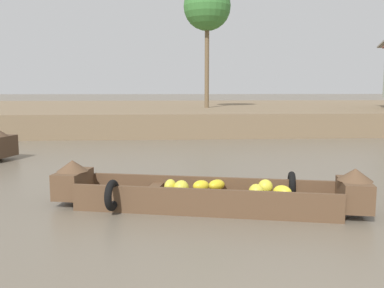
# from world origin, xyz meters

# --- Properties ---
(ground_plane) EXTENTS (300.00, 300.00, 0.00)m
(ground_plane) POSITION_xyz_m (0.00, 10.00, 0.00)
(ground_plane) COLOR #665B4C
(riverbank_strip) EXTENTS (160.00, 20.00, 1.03)m
(riverbank_strip) POSITION_xyz_m (0.00, 24.68, 0.51)
(riverbank_strip) COLOR #756047
(riverbank_strip) RESTS_ON ground
(banana_boat) EXTENTS (5.44, 2.02, 0.78)m
(banana_boat) POSITION_xyz_m (-0.13, 4.86, 0.26)
(banana_boat) COLOR brown
(banana_boat) RESTS_ON ground
(palm_tree_near) EXTENTS (2.54, 2.54, 6.68)m
(palm_tree_near) POSITION_xyz_m (1.43, 20.77, 6.39)
(palm_tree_near) COLOR brown
(palm_tree_near) RESTS_ON riverbank_strip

